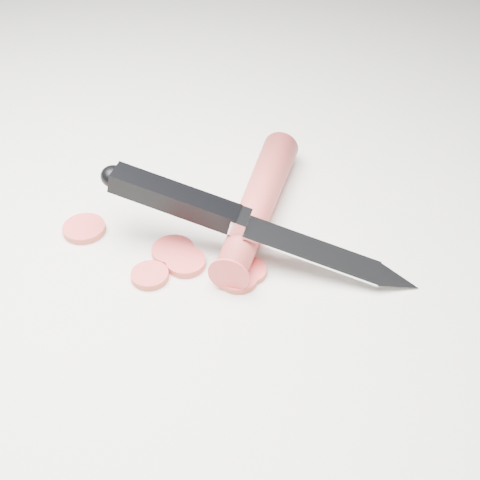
{
  "coord_description": "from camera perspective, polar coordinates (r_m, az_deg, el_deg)",
  "views": [
    {
      "loc": [
        0.03,
        -0.46,
        0.41
      ],
      "look_at": [
        0.06,
        -0.02,
        0.02
      ],
      "focal_mm": 50.0,
      "sensor_mm": 36.0,
      "label": 1
    }
  ],
  "objects": [
    {
      "name": "carrot_slice_3",
      "position": [
        0.59,
        -4.66,
        -1.92
      ],
      "size": [
        0.04,
        0.04,
        0.01
      ],
      "primitive_type": "cylinder",
      "color": "#DF3738",
      "rests_on": "ground"
    },
    {
      "name": "carrot_slice_5",
      "position": [
        0.58,
        0.72,
        -2.66
      ],
      "size": [
        0.03,
        0.03,
        0.01
      ],
      "primitive_type": "cylinder",
      "color": "#DF3738",
      "rests_on": "ground"
    },
    {
      "name": "carrot_slice_2",
      "position": [
        0.57,
        -0.15,
        -3.31
      ],
      "size": [
        0.03,
        0.03,
        0.01
      ],
      "primitive_type": "cylinder",
      "color": "#DF3738",
      "rests_on": "ground"
    },
    {
      "name": "carrot",
      "position": [
        0.63,
        1.54,
        3.1
      ],
      "size": [
        0.09,
        0.2,
        0.03
      ],
      "primitive_type": "cylinder",
      "rotation": [
        1.57,
        0.0,
        -0.33
      ],
      "color": "#C03533",
      "rests_on": "ground"
    },
    {
      "name": "carrot_slice_1",
      "position": [
        0.6,
        -5.72,
        -0.95
      ],
      "size": [
        0.04,
        0.04,
        0.01
      ],
      "primitive_type": "cylinder",
      "color": "#DF3738",
      "rests_on": "ground"
    },
    {
      "name": "carrot_slice_0",
      "position": [
        0.58,
        -7.7,
        -3.02
      ],
      "size": [
        0.03,
        0.03,
        0.01
      ],
      "primitive_type": "cylinder",
      "color": "#DF3738",
      "rests_on": "ground"
    },
    {
      "name": "kitchen_knife",
      "position": [
        0.57,
        1.59,
        1.32
      ],
      "size": [
        0.28,
        0.12,
        0.08
      ],
      "primitive_type": null,
      "color": "silver",
      "rests_on": "ground"
    },
    {
      "name": "carrot_slice_4",
      "position": [
        0.64,
        -13.15,
        0.94
      ],
      "size": [
        0.04,
        0.04,
        0.01
      ],
      "primitive_type": "cylinder",
      "color": "#DF3738",
      "rests_on": "ground"
    },
    {
      "name": "ground",
      "position": [
        0.62,
        -5.33,
        -0.01
      ],
      "size": [
        2.4,
        2.4,
        0.0
      ],
      "primitive_type": "plane",
      "color": "silver",
      "rests_on": "ground"
    }
  ]
}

